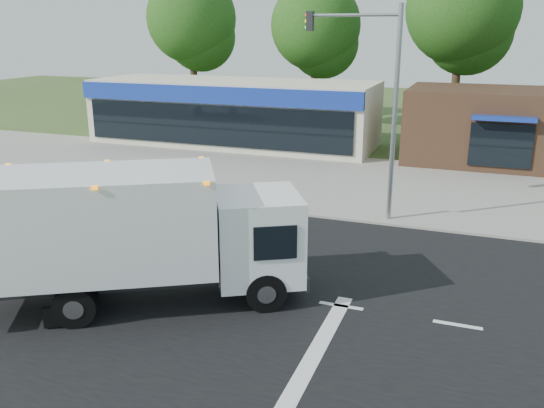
# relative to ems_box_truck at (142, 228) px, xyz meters

# --- Properties ---
(ground) EXTENTS (120.00, 120.00, 0.00)m
(ground) POSITION_rel_ems_box_truck_xyz_m (2.05, 1.56, -2.12)
(ground) COLOR #385123
(ground) RESTS_ON ground
(road_asphalt) EXTENTS (60.00, 14.00, 0.02)m
(road_asphalt) POSITION_rel_ems_box_truck_xyz_m (2.05, 1.56, -2.12)
(road_asphalt) COLOR black
(road_asphalt) RESTS_ON ground
(sidewalk) EXTENTS (60.00, 2.40, 0.12)m
(sidewalk) POSITION_rel_ems_box_truck_xyz_m (2.05, 9.76, -2.06)
(sidewalk) COLOR gray
(sidewalk) RESTS_ON ground
(parking_apron) EXTENTS (60.00, 9.00, 0.02)m
(parking_apron) POSITION_rel_ems_box_truck_xyz_m (2.05, 15.56, -2.11)
(parking_apron) COLOR gray
(parking_apron) RESTS_ON ground
(lane_markings) EXTENTS (55.20, 7.00, 0.01)m
(lane_markings) POSITION_rel_ems_box_truck_xyz_m (3.40, 0.21, -2.11)
(lane_markings) COLOR silver
(lane_markings) RESTS_ON road_asphalt
(ems_box_truck) EXTENTS (8.48, 6.34, 3.68)m
(ems_box_truck) POSITION_rel_ems_box_truck_xyz_m (0.00, 0.00, 0.00)
(ems_box_truck) COLOR black
(ems_box_truck) RESTS_ON ground
(emergency_worker) EXTENTS (0.75, 0.71, 1.84)m
(emergency_worker) POSITION_rel_ems_box_truck_xyz_m (-1.90, 0.56, -1.22)
(emergency_worker) COLOR #CCB888
(emergency_worker) RESTS_ON ground
(retail_strip_mall) EXTENTS (18.00, 6.20, 4.00)m
(retail_strip_mall) POSITION_rel_ems_box_truck_xyz_m (-6.95, 21.48, -0.11)
(retail_strip_mall) COLOR beige
(retail_strip_mall) RESTS_ON ground
(brown_storefront) EXTENTS (10.00, 6.70, 4.00)m
(brown_storefront) POSITION_rel_ems_box_truck_xyz_m (9.05, 21.54, -0.12)
(brown_storefront) COLOR #382316
(brown_storefront) RESTS_ON ground
(traffic_signal_pole) EXTENTS (3.51, 0.25, 8.00)m
(traffic_signal_pole) POSITION_rel_ems_box_truck_xyz_m (4.40, 9.16, 2.80)
(traffic_signal_pole) COLOR gray
(traffic_signal_pole) RESTS_ON ground
(background_trees) EXTENTS (36.77, 7.39, 12.10)m
(background_trees) POSITION_rel_ems_box_truck_xyz_m (1.20, 29.72, 5.26)
(background_trees) COLOR #332114
(background_trees) RESTS_ON ground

